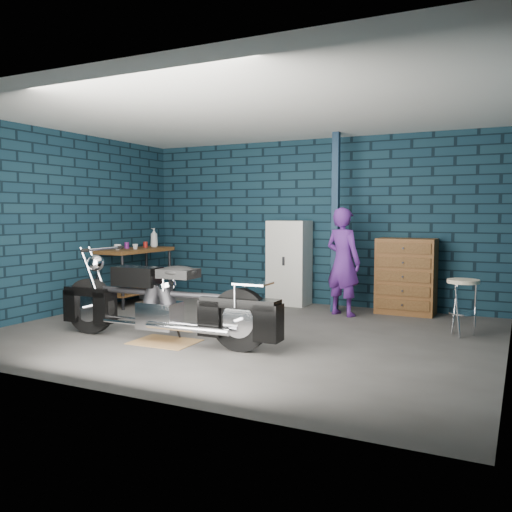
% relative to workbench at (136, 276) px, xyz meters
% --- Properties ---
extents(ground, '(6.00, 6.00, 0.00)m').
position_rel_workbench_xyz_m(ground, '(2.68, -1.24, -0.46)').
color(ground, '#4E4B49').
rests_on(ground, ground).
extents(room_walls, '(6.02, 5.01, 2.71)m').
position_rel_workbench_xyz_m(room_walls, '(2.68, -0.69, 1.45)').
color(room_walls, '#0F2634').
rests_on(room_walls, ground).
extents(support_post, '(0.10, 0.10, 2.70)m').
position_rel_workbench_xyz_m(support_post, '(3.23, 0.71, 0.90)').
color(support_post, '#13273D').
rests_on(support_post, ground).
extents(workbench, '(0.60, 1.40, 0.91)m').
position_rel_workbench_xyz_m(workbench, '(0.00, 0.00, 0.00)').
color(workbench, brown).
rests_on(workbench, ground).
extents(drip_mat, '(0.75, 0.57, 0.01)m').
position_rel_workbench_xyz_m(drip_mat, '(2.09, -2.07, -0.45)').
color(drip_mat, olive).
rests_on(drip_mat, ground).
extents(motorcycle, '(2.48, 0.73, 1.08)m').
position_rel_workbench_xyz_m(motorcycle, '(2.09, -2.07, 0.09)').
color(motorcycle, black).
rests_on(motorcycle, ground).
extents(person, '(0.67, 0.56, 1.58)m').
position_rel_workbench_xyz_m(person, '(3.43, 0.47, 0.33)').
color(person, '#502079').
rests_on(person, ground).
extents(storage_bin, '(0.42, 0.30, 0.26)m').
position_rel_workbench_xyz_m(storage_bin, '(0.02, 0.48, -0.32)').
color(storage_bin, '#909498').
rests_on(storage_bin, ground).
extents(locker, '(0.64, 0.46, 1.37)m').
position_rel_workbench_xyz_m(locker, '(2.36, 0.99, 0.23)').
color(locker, silver).
rests_on(locker, ground).
extents(tool_chest, '(0.84, 0.47, 1.12)m').
position_rel_workbench_xyz_m(tool_chest, '(4.24, 0.99, 0.11)').
color(tool_chest, brown).
rests_on(tool_chest, ground).
extents(shop_stool, '(0.46, 0.46, 0.69)m').
position_rel_workbench_xyz_m(shop_stool, '(5.15, -0.18, -0.11)').
color(shop_stool, beige).
rests_on(shop_stool, ground).
extents(cup_a, '(0.13, 0.13, 0.09)m').
position_rel_workbench_xyz_m(cup_a, '(-0.03, -0.40, 0.50)').
color(cup_a, beige).
rests_on(cup_a, workbench).
extents(cup_b, '(0.11, 0.11, 0.09)m').
position_rel_workbench_xyz_m(cup_b, '(0.12, -0.14, 0.50)').
color(cup_b, beige).
rests_on(cup_b, workbench).
extents(mug_purple, '(0.08, 0.08, 0.10)m').
position_rel_workbench_xyz_m(mug_purple, '(-0.14, -0.05, 0.51)').
color(mug_purple, '#671B6F').
rests_on(mug_purple, workbench).
extents(mug_red, '(0.08, 0.08, 0.10)m').
position_rel_workbench_xyz_m(mug_red, '(-0.01, 0.29, 0.51)').
color(mug_red, maroon).
rests_on(mug_red, workbench).
extents(bottle, '(0.14, 0.14, 0.33)m').
position_rel_workbench_xyz_m(bottle, '(0.02, 0.49, 0.62)').
color(bottle, '#909498').
rests_on(bottle, workbench).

